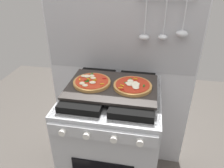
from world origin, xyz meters
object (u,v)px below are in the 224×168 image
object	(u,v)px
pizza_right	(133,86)
stove	(112,142)
baking_tray	(112,87)
pizza_left	(92,82)

from	to	relation	value
pizza_right	stove	bearing A→B (deg)	179.10
baking_tray	pizza_left	distance (m)	0.13
stove	pizza_right	distance (m)	0.49
stove	pizza_left	xyz separation A→B (m)	(-0.13, 0.00, 0.48)
stove	pizza_right	bearing A→B (deg)	-0.90
stove	pizza_right	xyz separation A→B (m)	(0.13, -0.00, 0.48)
pizza_left	pizza_right	distance (m)	0.25
baking_tray	pizza_left	xyz separation A→B (m)	(-0.13, 0.00, 0.02)
stove	pizza_left	distance (m)	0.49
baking_tray	pizza_right	world-z (taller)	pizza_right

